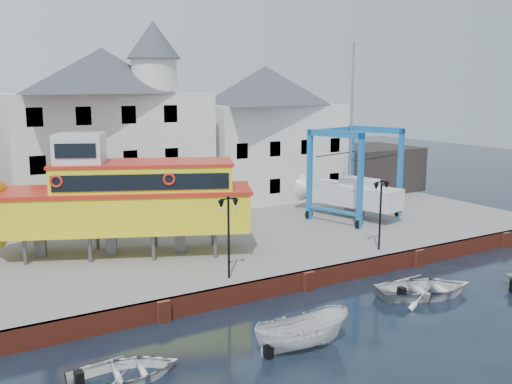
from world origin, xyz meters
TOP-DOWN VIEW (x-y plane):
  - ground at (0.00, 0.00)m, footprint 140.00×140.00m
  - hardstanding at (0.00, 11.00)m, footprint 44.00×22.00m
  - quay_wall at (-0.00, 0.10)m, footprint 44.00×0.47m
  - building_white_main at (-4.87, 18.39)m, footprint 14.00×8.30m
  - building_white_right at (9.00, 19.00)m, footprint 12.00×8.00m
  - shed_dark at (19.00, 17.00)m, footprint 8.00×7.00m
  - lamp_post_left at (-4.00, 1.20)m, footprint 1.12×0.32m
  - lamp_post_right at (6.00, 1.20)m, footprint 1.12×0.32m
  - tour_boat at (-7.84, 8.17)m, footprint 16.11×9.85m
  - travel_lift at (10.02, 9.19)m, footprint 6.88×8.57m
  - motorboat_a at (-4.17, -5.42)m, footprint 4.37×2.07m
  - motorboat_b at (4.60, -3.73)m, footprint 5.91×4.98m
  - motorboat_d at (-11.15, -4.22)m, footprint 4.32×3.31m

SIDE VIEW (x-z plane):
  - ground at x=0.00m, z-range 0.00..0.00m
  - motorboat_a at x=-4.17m, z-range -0.81..0.81m
  - motorboat_b at x=4.60m, z-range -0.52..0.52m
  - motorboat_d at x=-11.15m, z-range -0.42..0.42m
  - hardstanding at x=0.00m, z-range 0.00..1.00m
  - quay_wall at x=0.00m, z-range 0.00..1.00m
  - shed_dark at x=19.00m, z-range 1.00..5.00m
  - travel_lift at x=10.02m, z-range -3.18..9.38m
  - lamp_post_left at x=-4.00m, z-range 2.07..6.27m
  - lamp_post_right at x=6.00m, z-range 2.07..6.27m
  - tour_boat at x=-7.84m, z-range 0.80..7.74m
  - building_white_right at x=9.00m, z-range 1.00..12.20m
  - building_white_main at x=-4.87m, z-range 0.34..14.34m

